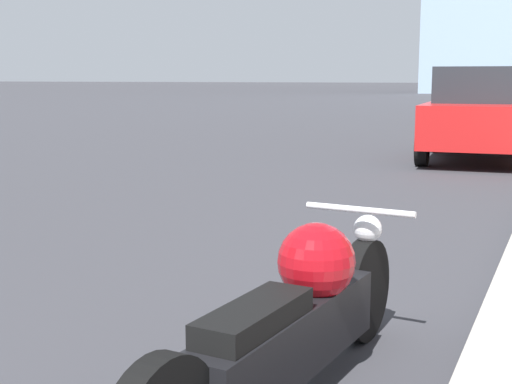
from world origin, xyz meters
The scene contains 2 objects.
motorcycle centered at (3.08, 3.88, 0.39)m, with size 0.62×2.50×0.80m.
parked_car_red centered at (2.59, 14.29, 0.83)m, with size 2.07×4.03×1.66m.
Camera 1 is at (4.18, 0.97, 1.48)m, focal length 50.00 mm.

